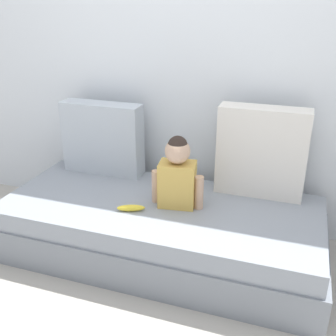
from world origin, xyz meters
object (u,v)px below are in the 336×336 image
object	(u,v)px
toddler	(177,174)
banana	(131,208)
throw_pillow_right	(261,152)
throw_pillow_left	(103,138)
couch	(160,229)

from	to	relation	value
toddler	banana	bearing A→B (deg)	-145.29
banana	throw_pillow_right	bearing A→B (deg)	35.20
throw_pillow_right	toddler	size ratio (longest dim) A/B	1.28
throw_pillow_left	throw_pillow_right	bearing A→B (deg)	0.00
toddler	banana	size ratio (longest dim) A/B	2.65
toddler	banana	distance (m)	0.35
throw_pillow_left	throw_pillow_right	distance (m)	1.12
throw_pillow_right	banana	size ratio (longest dim) A/B	3.41
throw_pillow_right	toddler	world-z (taller)	throw_pillow_right
throw_pillow_left	throw_pillow_right	world-z (taller)	throw_pillow_right
throw_pillow_right	banana	xyz separation A→B (m)	(-0.70, -0.49, -0.27)
couch	throw_pillow_left	xyz separation A→B (m)	(-0.56, 0.35, 0.44)
couch	toddler	world-z (taller)	toddler
couch	toddler	xyz separation A→B (m)	(0.11, 0.02, 0.40)
banana	toddler	bearing A→B (deg)	34.71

